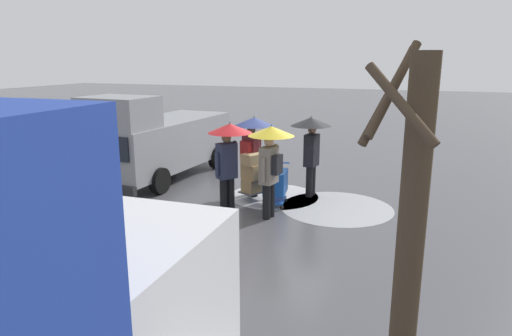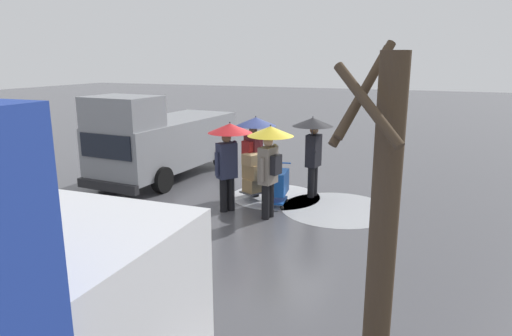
# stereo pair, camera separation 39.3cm
# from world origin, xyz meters

# --- Properties ---
(ground_plane) EXTENTS (90.00, 90.00, 0.00)m
(ground_plane) POSITION_xyz_m (0.00, 0.00, 0.00)
(ground_plane) COLOR #4C4C51
(slush_patch_near_cluster) EXTENTS (2.74, 2.74, 0.01)m
(slush_patch_near_cluster) POSITION_xyz_m (-1.55, 0.41, 0.00)
(slush_patch_near_cluster) COLOR #999BA0
(slush_patch_near_cluster) RESTS_ON ground
(slush_patch_under_van) EXTENTS (2.37, 2.37, 0.01)m
(slush_patch_under_van) POSITION_xyz_m (0.21, 0.01, 0.00)
(slush_patch_under_van) COLOR #ADAFB5
(slush_patch_under_van) RESTS_ON ground
(cargo_van_parked_right) EXTENTS (2.41, 5.44, 2.60)m
(cargo_van_parked_right) POSITION_xyz_m (4.08, -0.55, 1.18)
(cargo_van_parked_right) COLOR gray
(cargo_van_parked_right) RESTS_ON ground
(shopping_cart_vendor) EXTENTS (0.67, 0.89, 1.04)m
(shopping_cart_vendor) POSITION_xyz_m (-0.07, 0.73, 0.57)
(shopping_cart_vendor) COLOR #1951B2
(shopping_cart_vendor) RESTS_ON ground
(hand_dolly_boxes) EXTENTS (0.76, 0.85, 1.32)m
(hand_dolly_boxes) POSITION_xyz_m (0.62, 0.49, 0.70)
(hand_dolly_boxes) COLOR #515156
(hand_dolly_boxes) RESTS_ON ground
(pedestrian_pink_side) EXTENTS (1.04, 1.04, 2.15)m
(pedestrian_pink_side) POSITION_xyz_m (-0.69, -0.31, 1.58)
(pedestrian_pink_side) COLOR black
(pedestrian_pink_side) RESTS_ON ground
(pedestrian_black_side) EXTENTS (1.04, 1.04, 2.15)m
(pedestrian_black_side) POSITION_xyz_m (-0.22, 1.59, 1.57)
(pedestrian_black_side) COLOR black
(pedestrian_black_side) RESTS_ON ground
(pedestrian_white_side) EXTENTS (1.04, 1.04, 2.15)m
(pedestrian_white_side) POSITION_xyz_m (0.84, 1.52, 1.58)
(pedestrian_white_side) COLOR black
(pedestrian_white_side) RESTS_ON ground
(pedestrian_far_side) EXTENTS (1.04, 1.04, 2.15)m
(pedestrian_far_side) POSITION_xyz_m (0.74, 0.20, 1.57)
(pedestrian_far_side) COLOR black
(pedestrian_far_side) RESTS_ON ground
(bare_tree_near) EXTENTS (0.66, 0.97, 3.72)m
(bare_tree_near) POSITION_xyz_m (-3.33, 7.12, 1.93)
(bare_tree_near) COLOR #423323
(bare_tree_near) RESTS_ON ground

